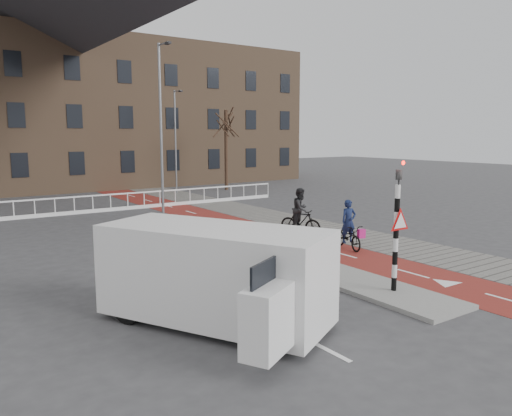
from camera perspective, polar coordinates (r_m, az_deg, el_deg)
ground at (r=15.95m, az=11.29°, el=-7.42°), size 120.00×120.00×0.00m
bike_lane at (r=24.54m, az=-3.18°, el=-1.69°), size 2.50×60.00×0.01m
sidewalk at (r=26.09m, az=2.07°, el=-1.08°), size 3.00×60.00×0.01m
curb_island at (r=18.43m, az=0.76°, el=-4.91°), size 1.80×16.00×0.12m
traffic_signal at (r=13.77m, az=15.82°, el=-1.61°), size 0.80×0.80×3.68m
bollard at (r=16.59m, az=7.36°, el=-4.78°), size 0.12×0.12×0.85m
cyclist_near at (r=19.18m, az=10.52°, el=-2.77°), size 1.05×1.88×1.87m
cyclist_far at (r=21.43m, az=5.12°, el=-0.90°), size 1.25×1.96×2.04m
van at (r=11.45m, az=-4.75°, el=-7.46°), size 4.31×5.60×2.25m
railing at (r=28.56m, az=-21.98°, el=-0.25°), size 28.00×0.10×0.99m
townhouse_row at (r=43.51m, az=-24.42°, el=12.31°), size 46.00×10.00×15.90m
tree_right at (r=38.97m, az=-3.43°, el=6.60°), size 0.27×0.27×6.15m
streetlight_near at (r=23.97m, az=-10.79°, el=8.05°), size 0.12×0.12×8.43m
streetlight_right at (r=36.90m, az=-9.19°, el=7.40°), size 0.12×0.12×7.44m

